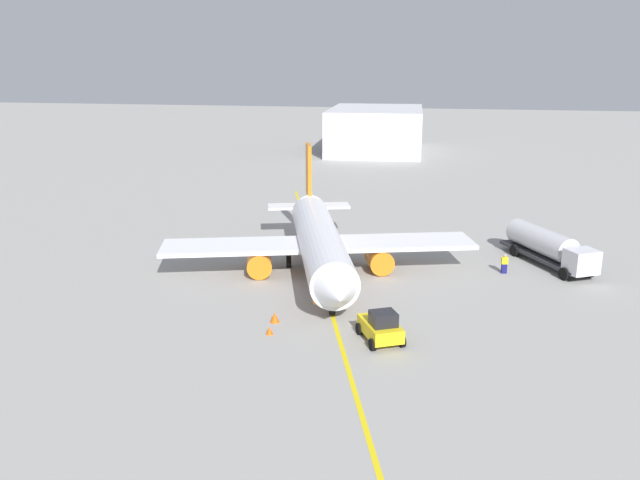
{
  "coord_description": "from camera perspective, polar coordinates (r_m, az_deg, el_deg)",
  "views": [
    {
      "loc": [
        52.14,
        10.47,
        17.82
      ],
      "look_at": [
        0.0,
        0.0,
        3.0
      ],
      "focal_mm": 36.44,
      "sensor_mm": 36.0,
      "label": 1
    }
  ],
  "objects": [
    {
      "name": "taxi_line_marking",
      "position": [
        56.08,
        0.0,
        -2.95
      ],
      "size": [
        69.54,
        21.13,
        0.01
      ],
      "primitive_type": "cube",
      "rotation": [
        0.0,
        0.0,
        0.29
      ],
      "color": "yellow",
      "rests_on": "ground"
    },
    {
      "name": "safety_cone_wingtip",
      "position": [
        44.1,
        -4.46,
        -7.92
      ],
      "size": [
        0.5,
        0.5,
        0.55
      ],
      "primitive_type": "cone",
      "color": "#F2590F",
      "rests_on": "ground"
    },
    {
      "name": "pushback_tug",
      "position": [
        42.85,
        5.37,
        -7.6
      ],
      "size": [
        4.12,
        3.59,
        2.2
      ],
      "color": "yellow",
      "rests_on": "ground"
    },
    {
      "name": "ground_plane",
      "position": [
        56.09,
        0.0,
        -2.95
      ],
      "size": [
        400.0,
        400.0,
        0.0
      ],
      "primitive_type": "plane",
      "color": "#9E9B96"
    },
    {
      "name": "safety_cone_nose",
      "position": [
        45.96,
        -4.0,
        -6.78
      ],
      "size": [
        0.67,
        0.67,
        0.74
      ],
      "primitive_type": "cone",
      "color": "#F2590F",
      "rests_on": "ground"
    },
    {
      "name": "distant_hangar",
      "position": [
        131.95,
        4.93,
        9.62
      ],
      "size": [
        27.59,
        19.37,
        8.54
      ],
      "color": "silver",
      "rests_on": "ground"
    },
    {
      "name": "refueling_worker",
      "position": [
        58.13,
        15.88,
        -2.05
      ],
      "size": [
        0.46,
        0.59,
        1.71
      ],
      "color": "navy",
      "rests_on": "ground"
    },
    {
      "name": "airplane",
      "position": [
        55.79,
        -0.05,
        -0.26
      ],
      "size": [
        29.07,
        27.24,
        9.56
      ],
      "color": "white",
      "rests_on": "ground"
    },
    {
      "name": "fuel_tanker",
      "position": [
        61.44,
        19.39,
        -0.51
      ],
      "size": [
        11.0,
        7.53,
        3.15
      ],
      "color": "#2D2D33",
      "rests_on": "ground"
    }
  ]
}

